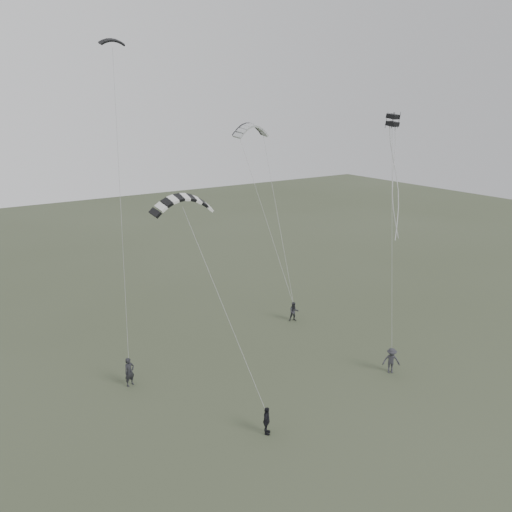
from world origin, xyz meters
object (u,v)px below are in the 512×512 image
kite_pale_large (251,125)px  kite_striped (182,197)px  flyer_right (294,312)px  flyer_center (267,421)px  kite_box (393,120)px  kite_dark_small (112,40)px  flyer_far (391,361)px  flyer_left (129,372)px

kite_pale_large → kite_striped: bearing=-148.1°
flyer_right → flyer_center: (-9.66, -10.21, -0.01)m
flyer_center → kite_box: kite_box is taller
kite_dark_small → kite_striped: (0.45, -7.79, -8.29)m
kite_pale_large → kite_dark_small: bearing=-176.6°
kite_dark_small → flyer_far: bearing=-45.2°
flyer_left → kite_striped: 11.09m
flyer_left → flyer_far: flyer_left is taller
flyer_right → flyer_left: bearing=-148.1°
kite_dark_small → kite_box: (13.99, -9.59, -4.58)m
flyer_center → kite_dark_small: bearing=52.0°
flyer_far → kite_box: (2.32, 3.40, 14.24)m
kite_pale_large → kite_striped: size_ratio=1.02×
flyer_left → kite_dark_small: size_ratio=1.19×
kite_striped → kite_dark_small: bearing=96.7°
flyer_right → kite_dark_small: bearing=-173.1°
flyer_right → kite_box: kite_box is taller
flyer_left → kite_box: bearing=-29.1°
flyer_far → kite_box: size_ratio=2.35×
flyer_center → kite_dark_small: size_ratio=1.01×
flyer_far → kite_dark_small: 25.68m
kite_pale_large → kite_box: 13.05m
kite_pale_large → kite_striped: kite_pale_large is taller
flyer_right → kite_pale_large: bearing=109.0°
kite_striped → kite_box: kite_box is taller
flyer_right → kite_box: bearing=-43.8°
flyer_right → flyer_far: (0.21, -9.52, 0.07)m
flyer_right → flyer_center: 14.06m
flyer_right → kite_pale_large: kite_pale_large is taller
kite_dark_small → kite_striped: 11.39m
flyer_center → kite_striped: bearing=57.4°
kite_striped → flyer_left: bearing=143.0°
flyer_far → kite_box: kite_box is taller
flyer_left → flyer_far: bearing=-43.2°
flyer_center → flyer_far: flyer_far is taller
flyer_center → kite_dark_small: kite_dark_small is taller
flyer_center → flyer_left: bearing=71.0°
kite_striped → flyer_far: bearing=-21.4°
kite_dark_small → kite_box: kite_dark_small is taller
flyer_center → kite_striped: 12.21m
flyer_center → kite_box: bearing=-26.9°
flyer_center → kite_box: size_ratio=2.13×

